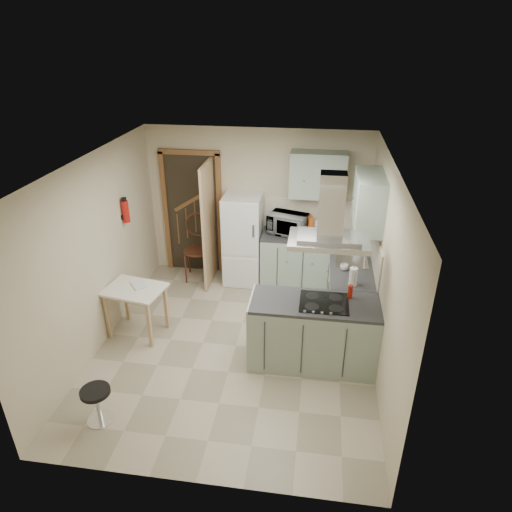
% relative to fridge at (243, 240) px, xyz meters
% --- Properties ---
extents(floor, '(4.20, 4.20, 0.00)m').
position_rel_fridge_xyz_m(floor, '(0.20, -1.80, -0.75)').
color(floor, '#B4A58C').
rests_on(floor, ground).
extents(ceiling, '(4.20, 4.20, 0.00)m').
position_rel_fridge_xyz_m(ceiling, '(0.20, -1.80, 1.75)').
color(ceiling, silver).
rests_on(ceiling, back_wall).
extents(back_wall, '(3.60, 0.00, 3.60)m').
position_rel_fridge_xyz_m(back_wall, '(0.20, 0.30, 0.50)').
color(back_wall, beige).
rests_on(back_wall, floor).
extents(left_wall, '(0.00, 4.20, 4.20)m').
position_rel_fridge_xyz_m(left_wall, '(-1.60, -1.80, 0.50)').
color(left_wall, beige).
rests_on(left_wall, floor).
extents(right_wall, '(0.00, 4.20, 4.20)m').
position_rel_fridge_xyz_m(right_wall, '(2.00, -1.80, 0.50)').
color(right_wall, beige).
rests_on(right_wall, floor).
extents(doorway, '(1.10, 0.12, 2.10)m').
position_rel_fridge_xyz_m(doorway, '(-0.90, 0.27, 0.30)').
color(doorway, brown).
rests_on(doorway, floor).
extents(fridge, '(0.60, 0.60, 1.50)m').
position_rel_fridge_xyz_m(fridge, '(0.00, 0.00, 0.00)').
color(fridge, white).
rests_on(fridge, floor).
extents(counter_back, '(1.08, 0.60, 0.90)m').
position_rel_fridge_xyz_m(counter_back, '(0.86, 0.00, -0.30)').
color(counter_back, '#9EB2A0').
rests_on(counter_back, floor).
extents(counter_right, '(0.60, 1.95, 0.90)m').
position_rel_fridge_xyz_m(counter_right, '(1.70, -0.68, -0.30)').
color(counter_right, '#9EB2A0').
rests_on(counter_right, floor).
extents(splashback, '(1.68, 0.02, 0.50)m').
position_rel_fridge_xyz_m(splashback, '(1.16, 0.29, 0.40)').
color(splashback, beige).
rests_on(splashback, counter_back).
extents(wall_cabinet_back, '(0.85, 0.35, 0.70)m').
position_rel_fridge_xyz_m(wall_cabinet_back, '(1.15, 0.12, 1.10)').
color(wall_cabinet_back, '#9EB2A0').
rests_on(wall_cabinet_back, back_wall).
extents(wall_cabinet_right, '(0.35, 0.90, 0.70)m').
position_rel_fridge_xyz_m(wall_cabinet_right, '(1.82, -0.95, 1.10)').
color(wall_cabinet_right, '#9EB2A0').
rests_on(wall_cabinet_right, right_wall).
extents(peninsula, '(1.55, 0.65, 0.90)m').
position_rel_fridge_xyz_m(peninsula, '(1.22, -1.98, -0.30)').
color(peninsula, '#9EB2A0').
rests_on(peninsula, floor).
extents(hob, '(0.58, 0.50, 0.01)m').
position_rel_fridge_xyz_m(hob, '(1.32, -1.98, 0.16)').
color(hob, black).
rests_on(hob, peninsula).
extents(extractor_hood, '(0.90, 0.55, 0.10)m').
position_rel_fridge_xyz_m(extractor_hood, '(1.32, -1.98, 0.97)').
color(extractor_hood, silver).
rests_on(extractor_hood, ceiling).
extents(sink, '(0.45, 0.40, 0.01)m').
position_rel_fridge_xyz_m(sink, '(1.70, -0.85, 0.16)').
color(sink, silver).
rests_on(sink, counter_right).
extents(fire_extinguisher, '(0.10, 0.10, 0.32)m').
position_rel_fridge_xyz_m(fire_extinguisher, '(-1.54, -0.90, 0.75)').
color(fire_extinguisher, '#B2140F').
rests_on(fire_extinguisher, left_wall).
extents(drop_leaf_table, '(0.86, 0.70, 0.72)m').
position_rel_fridge_xyz_m(drop_leaf_table, '(-1.20, -1.69, -0.39)').
color(drop_leaf_table, tan).
rests_on(drop_leaf_table, floor).
extents(bentwood_chair, '(0.51, 0.51, 1.03)m').
position_rel_fridge_xyz_m(bentwood_chair, '(-0.77, -0.04, -0.24)').
color(bentwood_chair, '#473017').
rests_on(bentwood_chair, floor).
extents(stool, '(0.38, 0.38, 0.43)m').
position_rel_fridge_xyz_m(stool, '(-1.03, -3.29, -0.54)').
color(stool, black).
rests_on(stool, floor).
extents(microwave, '(0.68, 0.56, 0.33)m').
position_rel_fridge_xyz_m(microwave, '(0.72, 0.02, 0.31)').
color(microwave, black).
rests_on(microwave, counter_back).
extents(kettle, '(0.20, 0.20, 0.24)m').
position_rel_fridge_xyz_m(kettle, '(1.22, 0.06, 0.27)').
color(kettle, white).
rests_on(kettle, counter_back).
extents(cereal_box, '(0.12, 0.20, 0.28)m').
position_rel_fridge_xyz_m(cereal_box, '(1.07, 0.09, 0.29)').
color(cereal_box, '#C75417').
rests_on(cereal_box, counter_back).
extents(soap_bottle, '(0.09, 0.09, 0.18)m').
position_rel_fridge_xyz_m(soap_bottle, '(1.78, -0.61, 0.24)').
color(soap_bottle, '#A3A1AD').
rests_on(soap_bottle, counter_right).
extents(paper_towel, '(0.12, 0.12, 0.25)m').
position_rel_fridge_xyz_m(paper_towel, '(1.68, -1.50, 0.28)').
color(paper_towel, silver).
rests_on(paper_towel, counter_right).
extents(cup, '(0.14, 0.14, 0.09)m').
position_rel_fridge_xyz_m(cup, '(1.59, -1.11, 0.19)').
color(cup, silver).
rests_on(cup, counter_right).
extents(red_bottle, '(0.08, 0.08, 0.17)m').
position_rel_fridge_xyz_m(red_bottle, '(1.63, -1.81, 0.24)').
color(red_bottle, '#A11E0D').
rests_on(red_bottle, peninsula).
extents(book, '(0.28, 0.28, 0.10)m').
position_rel_fridge_xyz_m(book, '(-1.22, -1.67, 0.02)').
color(book, '#933141').
rests_on(book, drop_leaf_table).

